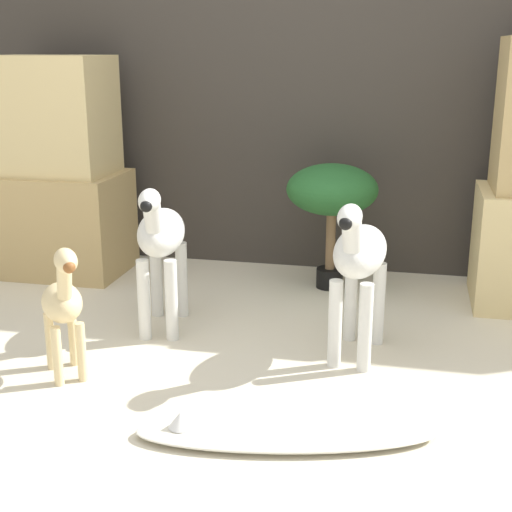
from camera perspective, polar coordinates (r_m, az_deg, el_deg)
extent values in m
plane|color=beige|center=(2.43, -2.98, -12.19)|extent=(14.00, 14.00, 0.00)
cube|color=#38332D|center=(3.81, 3.85, 15.41)|extent=(6.40, 0.08, 2.20)
cube|color=tan|center=(3.92, -15.36, 2.58)|extent=(0.68, 0.49, 0.53)
cube|color=#DBC184|center=(3.84, -16.00, 10.75)|extent=(0.58, 0.42, 0.59)
cylinder|color=silver|center=(2.67, 8.73, -5.69)|extent=(0.05, 0.05, 0.34)
cylinder|color=silver|center=(2.69, 6.34, -5.41)|extent=(0.05, 0.05, 0.34)
cylinder|color=silver|center=(2.91, 9.77, -3.78)|extent=(0.05, 0.05, 0.34)
cylinder|color=silver|center=(2.93, 7.58, -3.54)|extent=(0.05, 0.05, 0.34)
ellipsoid|color=silver|center=(2.72, 8.34, 0.38)|extent=(0.24, 0.41, 0.19)
cylinder|color=silver|center=(2.54, 7.69, 1.80)|extent=(0.08, 0.12, 0.17)
ellipsoid|color=silver|center=(2.47, 7.52, 3.09)|extent=(0.10, 0.16, 0.09)
sphere|color=black|center=(2.41, 7.18, 2.59)|extent=(0.05, 0.05, 0.05)
cube|color=black|center=(2.53, 7.69, 1.97)|extent=(0.03, 0.07, 0.14)
cylinder|color=silver|center=(2.93, -6.78, -3.54)|extent=(0.05, 0.05, 0.34)
cylinder|color=silver|center=(2.95, -8.96, -3.48)|extent=(0.05, 0.05, 0.34)
cylinder|color=silver|center=(3.18, -5.96, -1.88)|extent=(0.05, 0.05, 0.34)
cylinder|color=silver|center=(3.20, -7.97, -1.84)|extent=(0.05, 0.05, 0.34)
ellipsoid|color=silver|center=(2.99, -7.57, 1.89)|extent=(0.25, 0.41, 0.19)
cylinder|color=silver|center=(2.81, -8.27, 3.22)|extent=(0.09, 0.12, 0.17)
ellipsoid|color=silver|center=(2.75, -8.52, 4.40)|extent=(0.11, 0.16, 0.09)
sphere|color=black|center=(2.69, -8.78, 3.95)|extent=(0.05, 0.05, 0.05)
cube|color=black|center=(2.81, -8.27, 3.37)|extent=(0.03, 0.07, 0.14)
cylinder|color=beige|center=(2.65, -13.79, -7.47)|extent=(0.03, 0.03, 0.22)
cylinder|color=beige|center=(2.64, -15.60, -7.72)|extent=(0.03, 0.03, 0.22)
cylinder|color=beige|center=(2.79, -14.43, -6.31)|extent=(0.03, 0.03, 0.22)
cylinder|color=beige|center=(2.78, -16.14, -6.55)|extent=(0.03, 0.03, 0.22)
ellipsoid|color=beige|center=(2.65, -15.26, -3.60)|extent=(0.24, 0.25, 0.14)
cylinder|color=beige|center=(2.53, -15.09, -1.80)|extent=(0.10, 0.11, 0.19)
ellipsoid|color=beige|center=(2.46, -14.99, -0.36)|extent=(0.14, 0.15, 0.08)
sphere|color=brown|center=(2.40, -14.72, -0.88)|extent=(0.04, 0.04, 0.04)
cylinder|color=black|center=(3.60, 5.90, -1.75)|extent=(0.13, 0.13, 0.10)
cylinder|color=brown|center=(3.54, 5.99, 1.16)|extent=(0.05, 0.05, 0.28)
ellipsoid|color=#235B28|center=(3.48, 6.11, 5.33)|extent=(0.45, 0.45, 0.24)
ellipsoid|color=silver|center=(2.27, 2.43, -13.86)|extent=(0.97, 0.44, 0.04)
cone|color=white|center=(2.26, -6.08, -12.88)|extent=(0.09, 0.09, 0.05)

